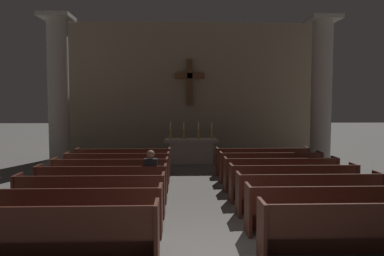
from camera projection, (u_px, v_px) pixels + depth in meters
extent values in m
cube|color=#4C2319|center=(55.00, 236.00, 5.55)|extent=(3.06, 0.40, 0.05)
cube|color=#4C2319|center=(50.00, 223.00, 5.30)|extent=(3.06, 0.05, 0.50)
cube|color=#4C2319|center=(60.00, 245.00, 5.74)|extent=(3.06, 0.04, 0.40)
cube|color=#4C2319|center=(157.00, 232.00, 5.57)|extent=(0.06, 0.50, 0.95)
cube|color=#4C2319|center=(76.00, 213.00, 6.67)|extent=(3.06, 0.40, 0.05)
cube|color=#4C2319|center=(72.00, 202.00, 6.43)|extent=(3.06, 0.05, 0.50)
cube|color=#4C2319|center=(79.00, 222.00, 6.86)|extent=(3.06, 0.04, 0.40)
cube|color=#4C2319|center=(161.00, 210.00, 6.70)|extent=(0.06, 0.50, 0.95)
cube|color=#4C2319|center=(91.00, 198.00, 7.79)|extent=(3.06, 0.40, 0.05)
cube|color=#4C2319|center=(88.00, 188.00, 7.55)|extent=(3.06, 0.05, 0.50)
cube|color=#4C2319|center=(93.00, 205.00, 7.99)|extent=(3.06, 0.04, 0.40)
cube|color=#4C2319|center=(163.00, 195.00, 7.82)|extent=(0.06, 0.50, 0.95)
cube|color=#4C2319|center=(18.00, 196.00, 7.72)|extent=(0.06, 0.50, 0.95)
cube|color=#4C2319|center=(102.00, 186.00, 8.91)|extent=(3.06, 0.40, 0.05)
cube|color=#4C2319|center=(100.00, 177.00, 8.67)|extent=(3.06, 0.05, 0.50)
cube|color=#4C2319|center=(104.00, 193.00, 9.11)|extent=(3.06, 0.04, 0.40)
cube|color=#4C2319|center=(165.00, 184.00, 8.94)|extent=(0.06, 0.50, 0.95)
cube|color=#4C2319|center=(38.00, 184.00, 8.84)|extent=(0.06, 0.50, 0.95)
cube|color=#4C2319|center=(111.00, 177.00, 10.04)|extent=(3.06, 0.40, 0.05)
cube|color=#4C2319|center=(109.00, 168.00, 9.79)|extent=(3.06, 0.05, 0.50)
cube|color=#4C2319|center=(112.00, 183.00, 10.23)|extent=(3.06, 0.04, 0.40)
cube|color=#4C2319|center=(167.00, 175.00, 10.07)|extent=(0.06, 0.50, 0.95)
cube|color=#4C2319|center=(54.00, 175.00, 9.96)|extent=(0.06, 0.50, 0.95)
cube|color=#4C2319|center=(118.00, 169.00, 11.16)|extent=(3.06, 0.40, 0.05)
cube|color=#4C2319|center=(117.00, 162.00, 10.92)|extent=(3.06, 0.05, 0.50)
cube|color=#4C2319|center=(119.00, 175.00, 11.35)|extent=(3.06, 0.04, 0.40)
cube|color=#4C2319|center=(168.00, 167.00, 11.19)|extent=(0.06, 0.50, 0.95)
cube|color=#4C2319|center=(67.00, 168.00, 11.08)|extent=(0.06, 0.50, 0.95)
cube|color=#4C2319|center=(124.00, 163.00, 12.28)|extent=(3.06, 0.40, 0.05)
cube|color=#4C2319|center=(123.00, 156.00, 12.04)|extent=(3.06, 0.05, 0.50)
cube|color=#4C2319|center=(125.00, 169.00, 12.48)|extent=(3.06, 0.04, 0.40)
cube|color=#4C2319|center=(169.00, 162.00, 12.31)|extent=(0.06, 0.50, 0.95)
cube|color=#4C2319|center=(77.00, 162.00, 12.21)|extent=(0.06, 0.50, 0.95)
cube|color=#4C2319|center=(359.00, 232.00, 5.70)|extent=(3.06, 0.40, 0.05)
cube|color=#4C2319|center=(367.00, 220.00, 5.46)|extent=(3.06, 0.05, 0.50)
cube|color=#4C2319|center=(353.00, 242.00, 5.90)|extent=(3.06, 0.04, 0.40)
cube|color=#4C2319|center=(262.00, 231.00, 5.63)|extent=(0.06, 0.50, 0.95)
cube|color=#4C2319|center=(330.00, 211.00, 6.83)|extent=(3.06, 0.40, 0.05)
cube|color=#4C2319|center=(335.00, 200.00, 6.58)|extent=(3.06, 0.05, 0.50)
cube|color=#4C2319|center=(326.00, 219.00, 7.02)|extent=(3.06, 0.04, 0.40)
cube|color=#4C2319|center=(248.00, 209.00, 6.75)|extent=(0.06, 0.50, 0.95)
cube|color=#4C2319|center=(308.00, 196.00, 7.95)|extent=(3.06, 0.40, 0.05)
cube|color=#4C2319|center=(313.00, 186.00, 7.71)|extent=(3.06, 0.05, 0.50)
cube|color=#4C2319|center=(305.00, 203.00, 8.15)|extent=(3.06, 0.04, 0.40)
cube|color=#4C2319|center=(238.00, 194.00, 7.87)|extent=(0.06, 0.50, 0.95)
cube|color=#4C2319|center=(378.00, 193.00, 7.98)|extent=(0.06, 0.50, 0.95)
cube|color=#4C2319|center=(293.00, 184.00, 9.07)|extent=(3.06, 0.40, 0.05)
cube|color=#4C2319|center=(296.00, 175.00, 8.83)|extent=(3.06, 0.05, 0.50)
cube|color=#4C2319|center=(290.00, 191.00, 9.27)|extent=(3.06, 0.04, 0.40)
cube|color=#4C2319|center=(231.00, 183.00, 9.00)|extent=(0.06, 0.50, 0.95)
cube|color=#4C2319|center=(354.00, 182.00, 9.10)|extent=(0.06, 0.50, 0.95)
cube|color=#4C2319|center=(280.00, 175.00, 10.20)|extent=(3.06, 0.40, 0.05)
cube|color=#4C2319|center=(283.00, 167.00, 9.95)|extent=(3.06, 0.05, 0.50)
cube|color=#4C2319|center=(278.00, 182.00, 10.39)|extent=(3.06, 0.04, 0.40)
cube|color=#4C2319|center=(225.00, 174.00, 10.12)|extent=(0.06, 0.50, 0.95)
cube|color=#4C2319|center=(335.00, 173.00, 10.22)|extent=(0.06, 0.50, 0.95)
cube|color=#4C2319|center=(270.00, 168.00, 11.32)|extent=(3.06, 0.40, 0.05)
cube|color=#4C2319|center=(272.00, 161.00, 11.08)|extent=(3.06, 0.05, 0.50)
cube|color=#4C2319|center=(269.00, 174.00, 11.51)|extent=(3.06, 0.04, 0.40)
cube|color=#4C2319|center=(221.00, 167.00, 11.24)|extent=(0.06, 0.50, 0.95)
cube|color=#4C2319|center=(319.00, 167.00, 11.35)|extent=(0.06, 0.50, 0.95)
cube|color=#4C2319|center=(262.00, 162.00, 12.44)|extent=(3.06, 0.40, 0.05)
cube|color=#4C2319|center=(264.00, 156.00, 12.20)|extent=(3.06, 0.05, 0.50)
cube|color=#4C2319|center=(261.00, 168.00, 12.64)|extent=(3.06, 0.04, 0.40)
cube|color=#4C2319|center=(217.00, 161.00, 12.37)|extent=(0.06, 0.50, 0.95)
cube|color=#4C2319|center=(307.00, 161.00, 12.47)|extent=(0.06, 0.50, 0.95)
cube|color=#ADA89E|center=(60.00, 164.00, 14.12)|extent=(1.11, 1.11, 0.20)
cylinder|color=#ADA89E|center=(59.00, 94.00, 13.93)|extent=(0.79, 0.79, 5.69)
cube|color=#ADA89E|center=(57.00, 17.00, 13.73)|extent=(1.19, 1.19, 0.16)
cube|color=#ADA89E|center=(320.00, 162.00, 14.46)|extent=(1.11, 1.11, 0.20)
cylinder|color=#ADA89E|center=(321.00, 94.00, 14.28)|extent=(0.79, 0.79, 5.69)
cube|color=#ADA89E|center=(323.00, 19.00, 14.08)|extent=(1.19, 1.19, 0.16)
cube|color=#A8A399|center=(191.00, 152.00, 14.87)|extent=(1.76, 0.72, 0.88)
cube|color=#A8A399|center=(191.00, 140.00, 14.83)|extent=(2.20, 0.90, 0.12)
cube|color=silver|center=(191.00, 139.00, 14.83)|extent=(2.09, 0.86, 0.01)
cylinder|color=#B79338|center=(170.00, 139.00, 14.80)|extent=(0.16, 0.16, 0.02)
cylinder|color=#B79338|center=(170.00, 134.00, 14.79)|extent=(0.07, 0.07, 0.38)
cylinder|color=silver|center=(170.00, 126.00, 14.76)|extent=(0.04, 0.04, 0.31)
cylinder|color=#B79338|center=(184.00, 138.00, 14.82)|extent=(0.16, 0.16, 0.02)
cylinder|color=#B79338|center=(184.00, 134.00, 14.81)|extent=(0.07, 0.07, 0.38)
cylinder|color=silver|center=(184.00, 126.00, 14.78)|extent=(0.04, 0.04, 0.31)
cylinder|color=#B79338|center=(198.00, 138.00, 14.84)|extent=(0.16, 0.16, 0.02)
cylinder|color=#B79338|center=(198.00, 134.00, 14.83)|extent=(0.07, 0.07, 0.38)
cylinder|color=silver|center=(198.00, 126.00, 14.80)|extent=(0.04, 0.04, 0.31)
cylinder|color=#B79338|center=(212.00, 138.00, 14.86)|extent=(0.16, 0.16, 0.02)
cylinder|color=#B79338|center=(212.00, 134.00, 14.85)|extent=(0.07, 0.07, 0.38)
cylinder|color=silver|center=(212.00, 126.00, 14.82)|extent=(0.04, 0.04, 0.31)
cube|color=gray|center=(190.00, 90.00, 16.97)|extent=(11.59, 0.25, 6.23)
cube|color=brown|center=(190.00, 83.00, 16.70)|extent=(0.25, 0.25, 2.12)
cube|color=brown|center=(190.00, 76.00, 16.67)|extent=(1.36, 0.25, 0.25)
cube|color=#26262B|center=(152.00, 192.00, 9.15)|extent=(0.24, 0.14, 0.45)
cube|color=#26262B|center=(151.00, 182.00, 9.00)|extent=(0.28, 0.36, 0.12)
cube|color=black|center=(151.00, 170.00, 8.85)|extent=(0.32, 0.20, 0.54)
sphere|color=#9E7051|center=(151.00, 154.00, 8.82)|extent=(0.20, 0.20, 0.20)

